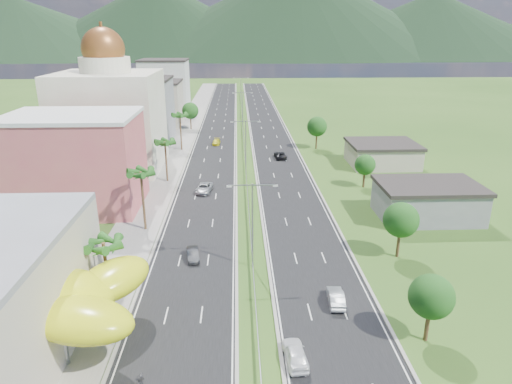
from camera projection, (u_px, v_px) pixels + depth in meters
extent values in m
plane|color=#2D5119|center=(256.00, 313.00, 47.65)|extent=(500.00, 500.00, 0.00)
cube|color=black|center=(217.00, 133.00, 132.11)|extent=(11.00, 260.00, 0.04)
cube|color=black|center=(269.00, 132.00, 132.70)|extent=(11.00, 260.00, 0.04)
cube|color=gray|center=(184.00, 133.00, 131.72)|extent=(7.00, 260.00, 0.12)
cube|color=gray|center=(244.00, 145.00, 115.25)|extent=(0.08, 216.00, 0.28)
cube|color=gray|center=(240.00, 94.00, 211.40)|extent=(0.10, 0.12, 0.70)
cylinder|color=gray|center=(252.00, 227.00, 55.23)|extent=(0.20, 0.20, 11.00)
cube|color=gray|center=(240.00, 185.00, 53.41)|extent=(2.88, 0.12, 0.12)
cube|color=gray|center=(265.00, 185.00, 53.52)|extent=(2.88, 0.12, 0.12)
cube|color=silver|center=(229.00, 186.00, 53.39)|extent=(0.60, 0.25, 0.18)
cube|color=silver|center=(275.00, 186.00, 53.60)|extent=(0.60, 0.25, 0.18)
cylinder|color=gray|center=(246.00, 147.00, 92.90)|extent=(0.20, 0.20, 11.00)
cube|color=gray|center=(238.00, 121.00, 91.08)|extent=(2.88, 0.12, 0.12)
cube|color=gray|center=(253.00, 121.00, 91.19)|extent=(2.88, 0.12, 0.12)
cube|color=silver|center=(232.00, 122.00, 91.06)|extent=(0.60, 0.25, 0.18)
cube|color=silver|center=(259.00, 122.00, 91.27)|extent=(0.60, 0.25, 0.18)
cylinder|color=gray|center=(243.00, 111.00, 135.28)|extent=(0.20, 0.20, 11.00)
cube|color=gray|center=(238.00, 93.00, 133.45)|extent=(2.88, 0.12, 0.12)
cube|color=gray|center=(247.00, 93.00, 133.57)|extent=(2.88, 0.12, 0.12)
cube|color=silver|center=(233.00, 93.00, 133.44)|extent=(0.60, 0.25, 0.18)
cube|color=silver|center=(252.00, 93.00, 133.65)|extent=(0.60, 0.25, 0.18)
cylinder|color=gray|center=(241.00, 92.00, 177.66)|extent=(0.20, 0.20, 11.00)
cube|color=gray|center=(237.00, 78.00, 175.83)|extent=(2.88, 0.12, 0.12)
cube|color=gray|center=(245.00, 78.00, 175.94)|extent=(2.88, 0.12, 0.12)
cube|color=silver|center=(234.00, 78.00, 175.81)|extent=(0.60, 0.25, 0.18)
cube|color=silver|center=(248.00, 78.00, 176.03)|extent=(0.60, 0.25, 0.18)
cylinder|color=gray|center=(10.00, 314.00, 44.16)|extent=(0.50, 0.50, 4.00)
cylinder|color=gray|center=(65.00, 346.00, 39.73)|extent=(0.50, 0.50, 4.00)
cylinder|color=gray|center=(1.00, 371.00, 36.75)|extent=(0.50, 0.50, 4.00)
cylinder|color=gray|center=(103.00, 312.00, 44.51)|extent=(0.50, 0.50, 4.00)
cube|color=#C3505B|center=(76.00, 164.00, 74.19)|extent=(20.00, 15.00, 15.00)
cube|color=beige|center=(111.00, 122.00, 95.01)|extent=(20.00, 20.00, 20.00)
cylinder|color=beige|center=(105.00, 65.00, 91.17)|extent=(10.00, 10.00, 3.00)
sphere|color=brown|center=(103.00, 49.00, 90.17)|extent=(8.40, 8.40, 8.40)
cube|color=gray|center=(140.00, 111.00, 119.26)|extent=(16.00, 15.00, 16.00)
cube|color=#B7AD97|center=(155.00, 104.00, 140.48)|extent=(16.00, 15.00, 13.00)
cube|color=silver|center=(165.00, 87.00, 161.31)|extent=(16.00, 15.00, 18.00)
cube|color=gray|center=(427.00, 202.00, 71.46)|extent=(15.00, 10.00, 5.00)
cube|color=#B7AD97|center=(382.00, 155.00, 99.89)|extent=(14.00, 12.00, 4.40)
cylinder|color=#47301C|center=(107.00, 275.00, 47.68)|extent=(0.36, 0.36, 7.50)
cylinder|color=#47301C|center=(143.00, 201.00, 66.26)|extent=(0.36, 0.36, 9.00)
cylinder|color=#47301C|center=(166.00, 162.00, 88.09)|extent=(0.36, 0.36, 8.00)
cylinder|color=#47301C|center=(181.00, 132.00, 111.50)|extent=(0.36, 0.36, 8.80)
cylinder|color=#47301C|center=(191.00, 121.00, 135.69)|extent=(0.40, 0.40, 4.90)
sphere|color=#21561A|center=(190.00, 111.00, 134.64)|extent=(4.90, 4.90, 4.90)
cylinder|color=#47301C|center=(428.00, 321.00, 42.87)|extent=(0.40, 0.40, 4.20)
sphere|color=#21561A|center=(431.00, 297.00, 41.97)|extent=(4.20, 4.20, 4.20)
cylinder|color=#47301C|center=(399.00, 241.00, 58.94)|extent=(0.40, 0.40, 4.55)
sphere|color=#21561A|center=(401.00, 220.00, 57.96)|extent=(4.55, 4.55, 4.55)
cylinder|color=#47301C|center=(364.00, 177.00, 85.54)|extent=(0.40, 0.40, 3.85)
sphere|color=#21561A|center=(365.00, 165.00, 84.71)|extent=(3.85, 3.85, 3.85)
cylinder|color=#47301C|center=(316.00, 139.00, 113.46)|extent=(0.40, 0.40, 4.90)
sphere|color=#21561A|center=(317.00, 127.00, 112.41)|extent=(4.90, 4.90, 4.90)
imported|color=black|center=(193.00, 254.00, 58.76)|extent=(2.07, 4.27, 1.35)
imported|color=#9A9DA1|center=(204.00, 188.00, 83.22)|extent=(3.30, 5.74, 1.51)
imported|color=gold|center=(216.00, 142.00, 118.16)|extent=(2.08, 4.62, 1.31)
imported|color=white|center=(295.00, 354.00, 40.50)|extent=(2.21, 4.78, 1.58)
imported|color=#B5B9BE|center=(336.00, 297.00, 49.15)|extent=(1.91, 4.61, 1.48)
imported|color=black|center=(280.00, 155.00, 105.41)|extent=(2.80, 5.45, 1.47)
imported|color=black|center=(141.00, 379.00, 37.82)|extent=(0.86, 1.93, 1.19)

